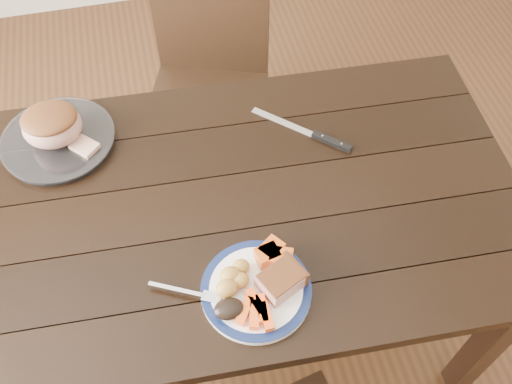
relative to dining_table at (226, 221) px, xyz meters
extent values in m
plane|color=#472B16|center=(0.00, 0.00, -0.66)|extent=(4.00, 4.00, 0.00)
cube|color=black|center=(0.00, 0.00, 0.07)|extent=(1.64, 0.98, 0.04)
cube|color=black|center=(-0.70, 0.41, -0.30)|extent=(0.07, 0.07, 0.71)
cube|color=black|center=(0.70, -0.41, -0.30)|extent=(0.07, 0.07, 0.71)
cube|color=black|center=(0.74, 0.33, -0.30)|extent=(0.07, 0.07, 0.71)
cube|color=black|center=(0.04, 0.65, -0.21)|extent=(0.54, 0.54, 0.04)
cube|color=black|center=(0.11, 0.84, 0.04)|extent=(0.41, 0.18, 0.46)
cube|color=black|center=(0.27, 0.76, -0.44)|extent=(0.04, 0.04, 0.43)
cube|color=black|center=(0.15, 0.42, -0.44)|extent=(0.04, 0.04, 0.43)
cube|color=black|center=(-0.06, 0.88, -0.44)|extent=(0.04, 0.04, 0.43)
cube|color=black|center=(-0.19, 0.54, -0.44)|extent=(0.04, 0.04, 0.43)
cylinder|color=white|center=(0.02, -0.27, 0.10)|extent=(0.27, 0.27, 0.02)
torus|color=#0D1942|center=(0.02, -0.27, 0.11)|extent=(0.27, 0.27, 0.02)
cylinder|color=white|center=(-0.42, 0.31, 0.10)|extent=(0.31, 0.31, 0.02)
cube|color=tan|center=(0.08, -0.28, 0.13)|extent=(0.12, 0.11, 0.04)
ellipsoid|color=gold|center=(-0.01, -0.25, 0.13)|extent=(0.04, 0.04, 0.04)
ellipsoid|color=gold|center=(-0.05, -0.27, 0.13)|extent=(0.05, 0.05, 0.04)
ellipsoid|color=gold|center=(0.00, -0.22, 0.13)|extent=(0.04, 0.04, 0.04)
ellipsoid|color=gold|center=(-0.03, -0.24, 0.13)|extent=(0.05, 0.05, 0.04)
cube|color=#FF5915|center=(-0.02, -0.33, 0.12)|extent=(0.06, 0.07, 0.02)
cube|color=#FF5915|center=(0.02, -0.33, 0.12)|extent=(0.03, 0.07, 0.02)
cube|color=#FF5915|center=(0.01, -0.31, 0.12)|extent=(0.04, 0.07, 0.02)
cube|color=#FF5915|center=(0.03, -0.35, 0.12)|extent=(0.02, 0.07, 0.02)
cube|color=#FF5915|center=(0.00, -0.34, 0.12)|extent=(0.04, 0.07, 0.02)
cube|color=orange|center=(0.10, -0.22, 0.13)|extent=(0.07, 0.06, 0.04)
cube|color=orange|center=(0.07, -0.20, 0.13)|extent=(0.06, 0.06, 0.04)
cube|color=orange|center=(0.08, -0.19, 0.13)|extent=(0.07, 0.07, 0.04)
ellipsoid|color=black|center=(-0.05, -0.32, 0.13)|extent=(0.07, 0.05, 0.03)
cube|color=silver|center=(-0.16, -0.23, 0.11)|extent=(0.13, 0.07, 0.00)
cube|color=silver|center=(-0.09, -0.27, 0.11)|extent=(0.05, 0.04, 0.00)
ellipsoid|color=tan|center=(-0.42, 0.31, 0.16)|extent=(0.16, 0.14, 0.11)
cube|color=tan|center=(-0.35, 0.26, 0.12)|extent=(0.09, 0.09, 0.02)
cube|color=silver|center=(0.22, 0.24, 0.09)|extent=(0.16, 0.15, 0.00)
cube|color=black|center=(0.34, 0.13, 0.10)|extent=(0.10, 0.10, 0.01)
camera|label=1|loc=(-0.11, -0.85, 1.34)|focal=40.00mm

